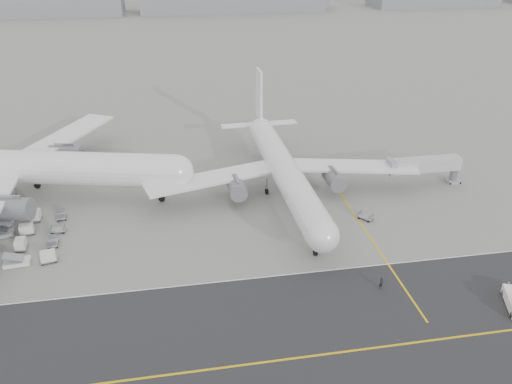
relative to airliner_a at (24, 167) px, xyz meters
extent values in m
plane|color=gray|center=(27.80, -29.04, -6.24)|extent=(700.00, 700.00, 0.00)
cube|color=#2B2B2D|center=(32.80, -47.04, -6.23)|extent=(220.00, 32.00, 0.02)
cube|color=gold|center=(32.80, -47.04, -6.21)|extent=(220.00, 0.30, 0.01)
cube|color=silver|center=(32.80, -31.24, -6.21)|extent=(220.00, 0.25, 0.01)
cube|color=gold|center=(57.80, -24.04, -6.22)|extent=(0.30, 40.00, 0.01)
cylinder|color=white|center=(1.50, -0.36, 0.03)|extent=(53.32, 18.27, 6.12)
sphere|color=white|center=(27.45, -6.52, 0.03)|extent=(5.99, 5.99, 5.99)
cube|color=white|center=(3.96, 15.61, -0.74)|extent=(19.23, 28.99, 0.45)
cylinder|color=slate|center=(0.22, -11.42, -2.27)|extent=(7.21, 5.19, 3.79)
cylinder|color=slate|center=(5.32, 10.10, -2.27)|extent=(7.21, 5.19, 3.79)
cylinder|color=black|center=(24.29, -5.76, -5.66)|extent=(1.24, 0.75, 1.15)
cylinder|color=black|center=(-1.24, -3.48, -5.66)|extent=(1.24, 0.75, 1.15)
cylinder|color=black|center=(0.45, 3.66, -5.66)|extent=(1.24, 0.75, 1.15)
cylinder|color=gray|center=(24.29, -5.76, -4.06)|extent=(0.36, 0.36, 3.21)
cylinder|color=white|center=(47.04, -7.66, -1.02)|extent=(6.35, 44.57, 5.09)
sphere|color=white|center=(47.67, -29.88, -1.02)|extent=(4.99, 4.99, 4.99)
cone|color=white|center=(46.38, 15.63, -0.64)|extent=(4.83, 8.80, 4.58)
cube|color=white|center=(46.37, 16.17, 6.41)|extent=(0.64, 4.89, 10.84)
cube|color=white|center=(41.89, 16.32, -0.51)|extent=(8.19, 2.67, 0.25)
cube|color=white|center=(50.83, 16.57, -0.51)|extent=(8.19, 2.67, 0.25)
cube|color=white|center=(33.60, -6.96, -1.66)|extent=(24.95, 11.79, 0.45)
cube|color=white|center=(60.42, -6.20, -1.66)|extent=(24.98, 10.52, 0.45)
cylinder|color=slate|center=(37.86, -9.01, -2.93)|extent=(3.31, 5.51, 3.16)
cylinder|color=slate|center=(56.28, -8.49, -2.93)|extent=(3.31, 5.51, 3.16)
cylinder|color=black|center=(47.59, -27.17, -5.69)|extent=(0.53, 1.12, 1.10)
cylinder|color=black|center=(43.94, -6.13, -5.69)|extent=(0.53, 1.12, 1.10)
cylinder|color=black|center=(50.05, -5.95, -5.69)|extent=(0.53, 1.12, 1.10)
cylinder|color=gray|center=(47.59, -27.17, -4.35)|extent=(0.36, 0.36, 2.67)
cylinder|color=gray|center=(72.19, -39.88, -5.76)|extent=(1.00, 2.38, 0.15)
cylinder|color=black|center=(68.99, -45.01, -5.81)|extent=(0.65, 0.94, 0.86)
cylinder|color=black|center=(70.57, -40.71, -5.81)|extent=(0.65, 0.94, 0.86)
cylinder|color=gray|center=(81.34, -7.35, -4.35)|extent=(1.52, 1.52, 3.79)
cube|color=#9B9BA0|center=(81.34, -7.35, -5.91)|extent=(2.47, 2.47, 0.66)
cube|color=#B3B3B8|center=(74.70, -7.35, -1.88)|extent=(14.22, 2.67, 2.46)
cube|color=#9B9BA0|center=(67.88, -7.36, -1.88)|extent=(1.14, 3.03, 2.84)
cylinder|color=black|center=(82.38, -6.31, -5.96)|extent=(0.28, 0.57, 0.57)
imported|color=black|center=(54.46, -36.51, -5.31)|extent=(0.78, 0.64, 1.86)
camera|label=1|loc=(27.95, -88.27, 38.50)|focal=35.00mm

